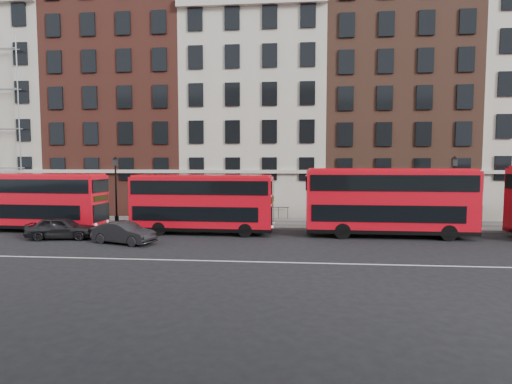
# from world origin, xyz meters

# --- Properties ---
(ground) EXTENTS (120.00, 120.00, 0.00)m
(ground) POSITION_xyz_m (0.00, 0.00, 0.00)
(ground) COLOR black
(ground) RESTS_ON ground
(pavement) EXTENTS (80.00, 5.00, 0.15)m
(pavement) POSITION_xyz_m (0.00, 10.50, 0.07)
(pavement) COLOR slate
(pavement) RESTS_ON ground
(kerb) EXTENTS (80.00, 0.30, 0.16)m
(kerb) POSITION_xyz_m (0.00, 8.00, 0.08)
(kerb) COLOR gray
(kerb) RESTS_ON ground
(road_centre_line) EXTENTS (70.00, 0.12, 0.01)m
(road_centre_line) POSITION_xyz_m (0.00, -2.00, 0.01)
(road_centre_line) COLOR white
(road_centre_line) RESTS_ON ground
(building_terrace) EXTENTS (64.00, 11.95, 22.00)m
(building_terrace) POSITION_xyz_m (-0.31, 17.88, 10.24)
(building_terrace) COLOR #B4AB9B
(building_terrace) RESTS_ON ground
(bus_a) EXTENTS (10.07, 2.94, 4.18)m
(bus_a) POSITION_xyz_m (-14.89, 5.64, 2.24)
(bus_a) COLOR red
(bus_a) RESTS_ON ground
(bus_b) EXTENTS (9.87, 2.61, 4.12)m
(bus_b) POSITION_xyz_m (-2.69, 5.64, 2.21)
(bus_b) COLOR red
(bus_b) RESTS_ON ground
(bus_c) EXTENTS (10.97, 2.82, 4.59)m
(bus_c) POSITION_xyz_m (9.93, 5.64, 2.46)
(bus_c) COLOR red
(bus_c) RESTS_ON ground
(car_rear) EXTENTS (4.48, 2.34, 1.45)m
(car_rear) POSITION_xyz_m (-11.38, 2.91, 0.73)
(car_rear) COLOR black
(car_rear) RESTS_ON ground
(car_front) EXTENTS (4.30, 2.57, 1.34)m
(car_front) POSITION_xyz_m (-6.73, 1.83, 0.67)
(car_front) COLOR black
(car_front) RESTS_ON ground
(lamp_post_left) EXTENTS (0.44, 0.44, 5.33)m
(lamp_post_left) POSITION_xyz_m (-10.31, 8.74, 3.08)
(lamp_post_left) COLOR black
(lamp_post_left) RESTS_ON pavement
(lamp_post_right) EXTENTS (0.44, 0.44, 5.33)m
(lamp_post_right) POSITION_xyz_m (15.25, 8.50, 3.08)
(lamp_post_right) COLOR black
(lamp_post_right) RESTS_ON pavement
(iron_railings) EXTENTS (6.60, 0.06, 1.00)m
(iron_railings) POSITION_xyz_m (0.00, 12.70, 0.65)
(iron_railings) COLOR black
(iron_railings) RESTS_ON pavement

